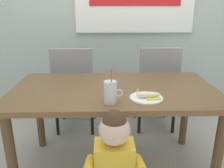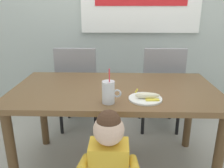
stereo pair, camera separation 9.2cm
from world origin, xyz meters
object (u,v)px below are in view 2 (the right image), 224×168
at_px(dining_chair_left, 78,85).
at_px(snack_plate, 145,99).
at_px(toddler_standing, 109,161).
at_px(peeled_banana, 148,96).
at_px(dining_chair_right, 161,85).
at_px(dining_table, 115,99).
at_px(milk_cup, 109,93).

relative_size(dining_chair_left, snack_plate, 4.17).
xyz_separation_m(dining_chair_left, toddler_standing, (0.39, -1.29, -0.02)).
bearing_deg(peeled_banana, dining_chair_right, 74.07).
bearing_deg(toddler_standing, dining_chair_right, 68.50).
relative_size(toddler_standing, snack_plate, 3.64).
distance_m(dining_table, snack_plate, 0.33).
relative_size(dining_chair_right, snack_plate, 4.17).
distance_m(snack_plate, peeled_banana, 0.03).
distance_m(dining_table, peeled_banana, 0.36).
bearing_deg(peeled_banana, snack_plate, 148.71).
height_order(dining_table, milk_cup, milk_cup).
bearing_deg(snack_plate, dining_chair_left, 124.75).
bearing_deg(milk_cup, dining_table, 83.27).
bearing_deg(peeled_banana, dining_table, 132.97).
bearing_deg(toddler_standing, peeled_banana, 56.67).
bearing_deg(toddler_standing, dining_table, 88.07).
distance_m(dining_chair_right, snack_plate, 0.97).
xyz_separation_m(toddler_standing, milk_cup, (-0.01, 0.32, 0.28)).
relative_size(dining_table, dining_chair_left, 1.67).
bearing_deg(toddler_standing, dining_chair_left, 106.83).
height_order(dining_chair_left, toddler_standing, dining_chair_left).
xyz_separation_m(dining_table, dining_chair_left, (-0.41, 0.66, -0.11)).
distance_m(dining_table, toddler_standing, 0.63).
bearing_deg(dining_chair_left, dining_chair_right, -179.22).
xyz_separation_m(dining_chair_left, snack_plate, (0.62, -0.90, 0.21)).
distance_m(dining_chair_left, toddler_standing, 1.34).
bearing_deg(dining_table, peeled_banana, -47.03).
height_order(dining_table, dining_chair_right, dining_chair_right).
xyz_separation_m(milk_cup, peeled_banana, (0.26, 0.06, -0.04)).
height_order(dining_chair_right, milk_cup, milk_cup).
relative_size(dining_chair_left, dining_chair_right, 1.00).
relative_size(dining_chair_right, toddler_standing, 1.15).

